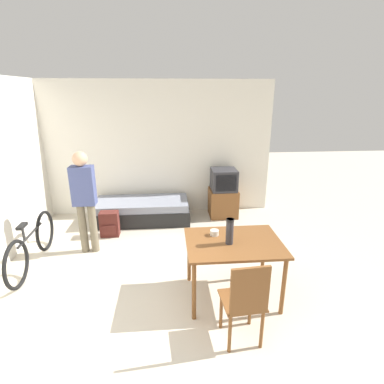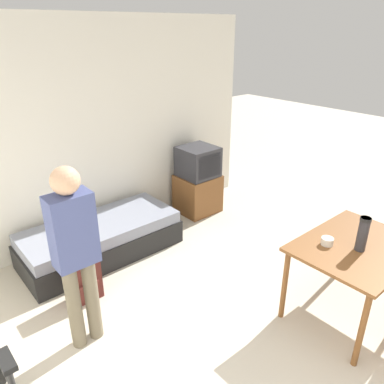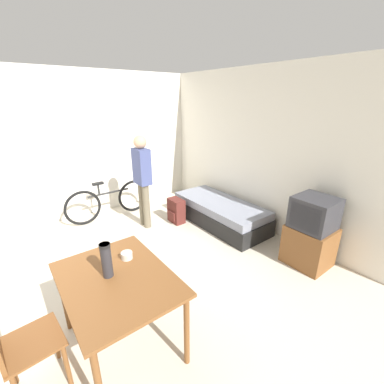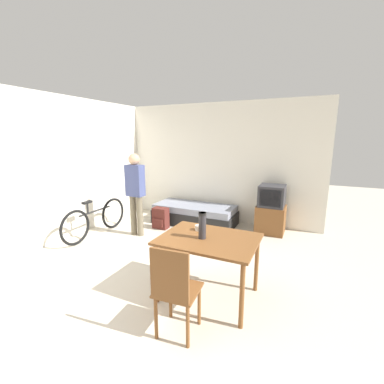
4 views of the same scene
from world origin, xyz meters
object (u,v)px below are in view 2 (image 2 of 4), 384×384
Objects in this scene: daybed at (101,239)px; thermos_flask at (363,233)px; mate_bowl at (327,241)px; backpack at (83,280)px; tv at (198,181)px; dining_table at (356,254)px; person_standing at (75,248)px.

thermos_flask reaches higher than daybed.
mate_bowl is 2.37m from backpack.
thermos_flask is 0.30m from mate_bowl.
thermos_flask is (-0.42, -2.62, 0.46)m from tv.
tv reaches higher than dining_table.
mate_bowl is (1.09, -2.26, 0.59)m from daybed.
thermos_flask reaches higher than mate_bowl.
tv reaches higher than mate_bowl.
tv is 9.25× the size of mate_bowl.
dining_table is 0.70× the size of person_standing.
person_standing is at bearing -123.32° from daybed.
mate_bowl is at bearing -31.07° from person_standing.
thermos_flask is at bearing -63.70° from daybed.
thermos_flask is at bearing -58.94° from mate_bowl.
person_standing reaches higher than daybed.
thermos_flask is 2.67m from backpack.
person_standing reaches higher than backpack.
mate_bowl is at bearing 137.49° from dining_table.
mate_bowl is at bearing -103.23° from tv.
mate_bowl is (1.85, -1.11, -0.15)m from person_standing.
daybed is 1.56m from person_standing.
daybed is at bearing 56.68° from person_standing.
backpack is at bearing -161.00° from tv.
person_standing is (-2.05, 1.30, 0.28)m from dining_table.
dining_table is 0.27m from thermos_flask.
dining_table is 2.62m from backpack.
dining_table is at bearing -62.08° from daybed.
tv is 2.32m from backpack.
person_standing reaches higher than thermos_flask.
thermos_flask reaches higher than tv.
daybed is at bearing 115.79° from mate_bowl.
thermos_flask is at bearing -46.77° from backpack.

